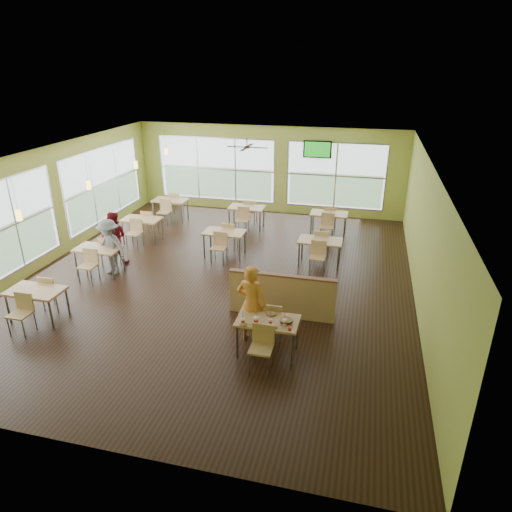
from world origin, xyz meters
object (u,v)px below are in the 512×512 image
half_wall_divider (282,296)px  food_basket (286,321)px  main_table (268,325)px  man_plaid (252,304)px

half_wall_divider → food_basket: 1.52m
main_table → half_wall_divider: half_wall_divider is taller
main_table → food_basket: 0.39m
half_wall_divider → man_plaid: man_plaid is taller
half_wall_divider → man_plaid: bearing=-110.4°
main_table → food_basket: size_ratio=5.79×
main_table → half_wall_divider: 1.45m
half_wall_divider → man_plaid: 1.22m
man_plaid → food_basket: man_plaid is taller
food_basket → half_wall_divider: bearing=103.9°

